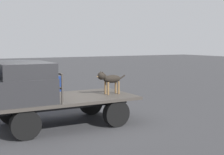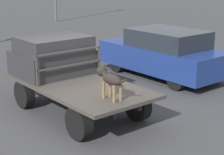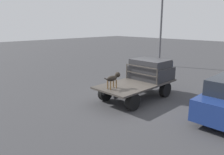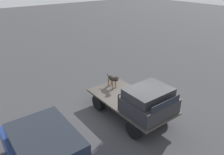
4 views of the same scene
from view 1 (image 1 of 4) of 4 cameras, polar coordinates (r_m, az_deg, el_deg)
ground_plane at (r=8.85m, az=-8.89°, el=-8.57°), size 80.00×80.00×0.00m
flatbed_truck at (r=8.72m, az=-8.96°, el=-4.92°), size 3.95×1.97×0.78m
truck_cab at (r=8.31m, az=-16.39°, el=-0.94°), size 1.52×1.85×1.00m
truck_headboard at (r=8.51m, az=-11.16°, el=-0.45°), size 0.04×1.85×0.75m
dog at (r=9.04m, az=-0.58°, el=-0.26°), size 0.95×0.23×0.70m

